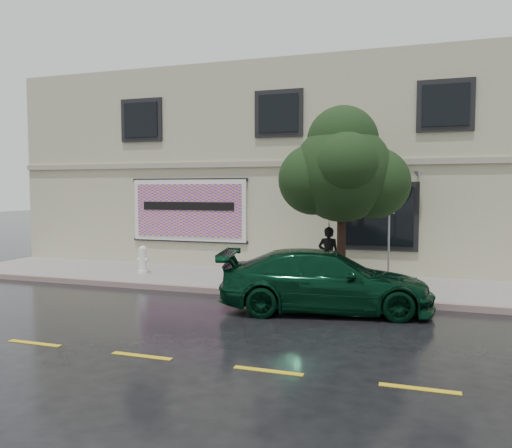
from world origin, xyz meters
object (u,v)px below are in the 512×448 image
(pedestrian, at_px, (329,256))
(fire_hydrant, at_px, (143,260))
(car, at_px, (325,281))
(street_tree, at_px, (342,173))

(pedestrian, distance_m, fire_hydrant, 5.87)
(car, distance_m, pedestrian, 2.44)
(car, distance_m, street_tree, 3.22)
(car, height_order, fire_hydrant, car)
(car, xyz_separation_m, street_tree, (0.06, 2.03, 2.50))
(pedestrian, xyz_separation_m, fire_hydrant, (-5.86, 0.06, -0.38))
(pedestrian, distance_m, street_tree, 2.31)
(fire_hydrant, bearing_deg, car, -0.65)
(pedestrian, height_order, street_tree, street_tree)
(car, bearing_deg, fire_hydrant, 57.31)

